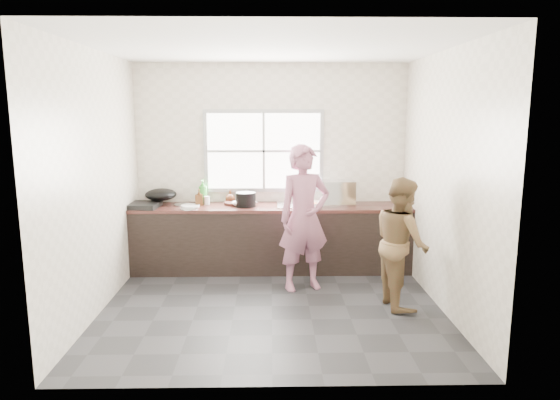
{
  "coord_description": "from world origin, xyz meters",
  "views": [
    {
      "loc": [
        -0.01,
        -5.1,
        2.08
      ],
      "look_at": [
        0.1,
        0.65,
        1.05
      ],
      "focal_mm": 32.0,
      "sensor_mm": 36.0,
      "label": 1
    }
  ],
  "objects_px": {
    "woman": "(304,223)",
    "glass_jar": "(207,200)",
    "bowl_held": "(315,206)",
    "wok": "(161,195)",
    "bottle_brown_tall": "(199,198)",
    "black_pot": "(246,200)",
    "pot_lid_right": "(183,205)",
    "bottle_brown_short": "(230,197)",
    "pot_lid_left": "(189,209)",
    "person_side": "(401,242)",
    "bottle_green": "(203,192)",
    "cutting_board": "(238,203)",
    "bowl_crabs": "(314,205)",
    "bowl_mince": "(240,204)",
    "plate_food": "(190,206)",
    "burner": "(143,205)",
    "dish_rack": "(337,193)"
  },
  "relations": [
    {
      "from": "person_side",
      "to": "bottle_brown_short",
      "type": "height_order",
      "value": "person_side"
    },
    {
      "from": "wok",
      "to": "pot_lid_right",
      "type": "xyz_separation_m",
      "value": [
        0.29,
        -0.02,
        -0.13
      ]
    },
    {
      "from": "bowl_held",
      "to": "plate_food",
      "type": "xyz_separation_m",
      "value": [
        -1.61,
        0.15,
        -0.02
      ]
    },
    {
      "from": "bowl_crabs",
      "to": "bowl_mince",
      "type": "bearing_deg",
      "value": 171.7
    },
    {
      "from": "glass_jar",
      "to": "burner",
      "type": "distance_m",
      "value": 0.82
    },
    {
      "from": "person_side",
      "to": "bowl_mince",
      "type": "bearing_deg",
      "value": 48.1
    },
    {
      "from": "pot_lid_right",
      "to": "bottle_green",
      "type": "bearing_deg",
      "value": 25.19
    },
    {
      "from": "pot_lid_right",
      "to": "glass_jar",
      "type": "bearing_deg",
      "value": 5.14
    },
    {
      "from": "cutting_board",
      "to": "bottle_brown_tall",
      "type": "height_order",
      "value": "bottle_brown_tall"
    },
    {
      "from": "bowl_held",
      "to": "dish_rack",
      "type": "xyz_separation_m",
      "value": [
        0.3,
        0.19,
        0.13
      ]
    },
    {
      "from": "person_side",
      "to": "glass_jar",
      "type": "xyz_separation_m",
      "value": [
        -2.24,
        1.36,
        0.22
      ]
    },
    {
      "from": "black_pot",
      "to": "wok",
      "type": "bearing_deg",
      "value": 172.78
    },
    {
      "from": "bottle_green",
      "to": "woman",
      "type": "bearing_deg",
      "value": -35.38
    },
    {
      "from": "bottle_brown_short",
      "to": "pot_lid_left",
      "type": "height_order",
      "value": "bottle_brown_short"
    },
    {
      "from": "person_side",
      "to": "bowl_held",
      "type": "bearing_deg",
      "value": 30.6
    },
    {
      "from": "person_side",
      "to": "cutting_board",
      "type": "xyz_separation_m",
      "value": [
        -1.83,
        1.38,
        0.18
      ]
    },
    {
      "from": "bowl_held",
      "to": "glass_jar",
      "type": "bearing_deg",
      "value": 168.7
    },
    {
      "from": "person_side",
      "to": "bowl_mince",
      "type": "relative_size",
      "value": 6.28
    },
    {
      "from": "black_pot",
      "to": "burner",
      "type": "bearing_deg",
      "value": -178.19
    },
    {
      "from": "bottle_green",
      "to": "bottle_brown_tall",
      "type": "xyz_separation_m",
      "value": [
        -0.03,
        -0.13,
        -0.06
      ]
    },
    {
      "from": "person_side",
      "to": "bowl_crabs",
      "type": "relative_size",
      "value": 7.32
    },
    {
      "from": "cutting_board",
      "to": "bottle_green",
      "type": "xyz_separation_m",
      "value": [
        -0.47,
        0.07,
        0.14
      ]
    },
    {
      "from": "person_side",
      "to": "dish_rack",
      "type": "bearing_deg",
      "value": 15.71
    },
    {
      "from": "black_pot",
      "to": "pot_lid_right",
      "type": "distance_m",
      "value": 0.84
    },
    {
      "from": "bottle_brown_tall",
      "to": "pot_lid_left",
      "type": "relative_size",
      "value": 0.88
    },
    {
      "from": "wok",
      "to": "dish_rack",
      "type": "distance_m",
      "value": 2.31
    },
    {
      "from": "bottle_green",
      "to": "bottle_brown_tall",
      "type": "distance_m",
      "value": 0.15
    },
    {
      "from": "black_pot",
      "to": "woman",
      "type": "bearing_deg",
      "value": -43.84
    },
    {
      "from": "bowl_crabs",
      "to": "plate_food",
      "type": "distance_m",
      "value": 1.59
    },
    {
      "from": "bowl_held",
      "to": "wok",
      "type": "distance_m",
      "value": 2.03
    },
    {
      "from": "woman",
      "to": "glass_jar",
      "type": "distance_m",
      "value": 1.49
    },
    {
      "from": "pot_lid_right",
      "to": "black_pot",
      "type": "bearing_deg",
      "value": -8.14
    },
    {
      "from": "bottle_brown_short",
      "to": "pot_lid_left",
      "type": "bearing_deg",
      "value": -137.65
    },
    {
      "from": "glass_jar",
      "to": "bottle_brown_tall",
      "type": "bearing_deg",
      "value": -156.0
    },
    {
      "from": "dish_rack",
      "to": "bottle_brown_tall",
      "type": "bearing_deg",
      "value": 175.97
    },
    {
      "from": "bottle_green",
      "to": "black_pot",
      "type": "bearing_deg",
      "value": -22.03
    },
    {
      "from": "bowl_crabs",
      "to": "burner",
      "type": "relative_size",
      "value": 0.47
    },
    {
      "from": "cutting_board",
      "to": "plate_food",
      "type": "relative_size",
      "value": 1.47
    },
    {
      "from": "person_side",
      "to": "burner",
      "type": "distance_m",
      "value": 3.26
    },
    {
      "from": "bowl_mince",
      "to": "pot_lid_left",
      "type": "relative_size",
      "value": 1.01
    },
    {
      "from": "cutting_board",
      "to": "bottle_brown_tall",
      "type": "xyz_separation_m",
      "value": [
        -0.5,
        -0.06,
        0.08
      ]
    },
    {
      "from": "cutting_board",
      "to": "pot_lid_left",
      "type": "bearing_deg",
      "value": -151.21
    },
    {
      "from": "wok",
      "to": "pot_lid_left",
      "type": "xyz_separation_m",
      "value": [
        0.41,
        -0.3,
        -0.13
      ]
    },
    {
      "from": "cutting_board",
      "to": "pot_lid_left",
      "type": "relative_size",
      "value": 1.61
    },
    {
      "from": "bowl_crabs",
      "to": "bottle_brown_short",
      "type": "xyz_separation_m",
      "value": [
        -1.1,
        0.38,
        0.05
      ]
    },
    {
      "from": "woman",
      "to": "bottle_green",
      "type": "relative_size",
      "value": 4.96
    },
    {
      "from": "bowl_held",
      "to": "bottle_green",
      "type": "bearing_deg",
      "value": 165.84
    },
    {
      "from": "person_side",
      "to": "bottle_brown_short",
      "type": "relative_size",
      "value": 9.11
    },
    {
      "from": "bowl_crabs",
      "to": "pot_lid_left",
      "type": "distance_m",
      "value": 1.58
    },
    {
      "from": "bowl_crabs",
      "to": "woman",
      "type": "bearing_deg",
      "value": -105.43
    }
  ]
}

